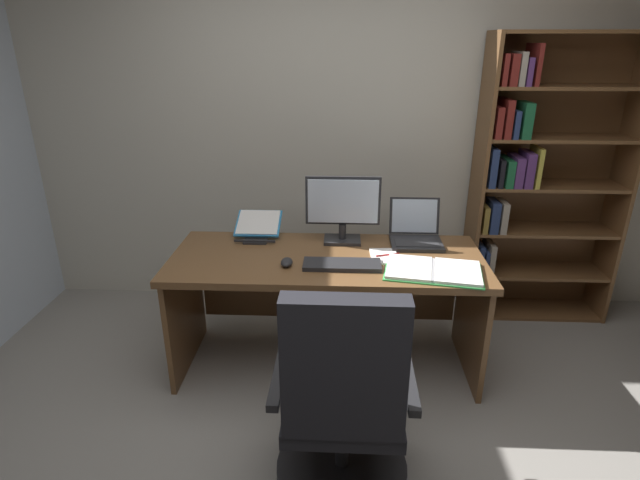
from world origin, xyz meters
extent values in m
cube|color=beige|center=(0.00, 1.90, 1.28)|extent=(5.02, 0.12, 2.56)
cube|color=brown|center=(-0.08, 0.94, 0.70)|extent=(1.77, 0.73, 0.04)
cube|color=brown|center=(-0.93, 0.94, 0.34)|extent=(0.03, 0.67, 0.68)
cube|color=brown|center=(0.77, 0.94, 0.34)|extent=(0.03, 0.67, 0.68)
cube|color=brown|center=(-0.08, 1.28, 0.38)|extent=(1.65, 0.03, 0.48)
cube|color=brown|center=(0.91, 1.65, 0.96)|extent=(0.02, 0.32, 1.92)
cube|color=brown|center=(1.86, 1.65, 0.96)|extent=(0.02, 0.32, 1.92)
cube|color=brown|center=(1.39, 1.81, 0.96)|extent=(0.97, 0.01, 1.92)
cube|color=brown|center=(1.39, 1.65, 0.01)|extent=(0.92, 0.30, 0.02)
cube|color=#195633|center=(0.96, 1.61, 0.11)|extent=(0.03, 0.21, 0.17)
cube|color=olive|center=(1.01, 1.61, 0.11)|extent=(0.05, 0.22, 0.18)
cube|color=gray|center=(1.07, 1.62, 0.13)|extent=(0.04, 0.24, 0.21)
cube|color=brown|center=(1.39, 1.65, 0.33)|extent=(0.92, 0.30, 0.02)
cube|color=navy|center=(0.96, 1.61, 0.45)|extent=(0.04, 0.23, 0.21)
cube|color=navy|center=(1.01, 1.61, 0.43)|extent=(0.03, 0.22, 0.18)
cube|color=gray|center=(1.04, 1.63, 0.45)|extent=(0.04, 0.25, 0.22)
cube|color=brown|center=(1.39, 1.65, 0.64)|extent=(0.92, 0.30, 0.02)
cube|color=olive|center=(0.96, 1.60, 0.74)|extent=(0.03, 0.20, 0.18)
cube|color=navy|center=(1.02, 1.60, 0.76)|extent=(0.06, 0.19, 0.21)
cube|color=gray|center=(1.08, 1.60, 0.76)|extent=(0.04, 0.19, 0.21)
cube|color=brown|center=(1.39, 1.65, 0.96)|extent=(0.92, 0.30, 0.02)
cube|color=navy|center=(0.97, 1.61, 1.10)|extent=(0.04, 0.22, 0.25)
cube|color=black|center=(1.02, 1.61, 1.06)|extent=(0.03, 0.22, 0.18)
cube|color=#195633|center=(1.08, 1.63, 1.06)|extent=(0.05, 0.26, 0.18)
cube|color=#512D66|center=(1.13, 1.61, 1.07)|extent=(0.05, 0.22, 0.19)
cube|color=#512D66|center=(1.20, 1.61, 1.08)|extent=(0.05, 0.21, 0.23)
cube|color=gold|center=(1.26, 1.60, 1.10)|extent=(0.03, 0.20, 0.26)
cube|color=brown|center=(1.39, 1.65, 1.28)|extent=(0.92, 0.30, 0.02)
cube|color=maroon|center=(0.97, 1.60, 1.38)|extent=(0.04, 0.20, 0.19)
cube|color=maroon|center=(1.02, 1.63, 1.40)|extent=(0.04, 0.26, 0.24)
cube|color=navy|center=(1.07, 1.60, 1.37)|extent=(0.03, 0.19, 0.17)
cube|color=#195633|center=(1.14, 1.60, 1.40)|extent=(0.06, 0.19, 0.22)
cube|color=brown|center=(1.39, 1.65, 1.59)|extent=(0.92, 0.30, 0.02)
cube|color=maroon|center=(0.96, 1.62, 1.70)|extent=(0.03, 0.25, 0.19)
cube|color=maroon|center=(1.01, 1.62, 1.70)|extent=(0.05, 0.23, 0.19)
cube|color=gray|center=(1.06, 1.62, 1.70)|extent=(0.04, 0.23, 0.20)
cube|color=#512D66|center=(1.11, 1.62, 1.68)|extent=(0.03, 0.23, 0.16)
cube|color=maroon|center=(1.15, 1.63, 1.72)|extent=(0.03, 0.25, 0.24)
cube|color=brown|center=(1.39, 1.65, 1.91)|extent=(0.92, 0.30, 0.02)
cylinder|color=#232326|center=(0.02, 0.11, 0.03)|extent=(0.60, 0.60, 0.05)
cylinder|color=#232326|center=(0.02, 0.11, 0.20)|extent=(0.06, 0.06, 0.30)
cube|color=black|center=(0.02, 0.11, 0.39)|extent=(0.50, 0.48, 0.07)
cube|color=black|center=(0.02, -0.09, 0.72)|extent=(0.48, 0.10, 0.60)
cube|color=#232326|center=(-0.26, 0.11, 0.51)|extent=(0.05, 0.38, 0.04)
cube|color=#232326|center=(0.30, 0.10, 0.51)|extent=(0.05, 0.38, 0.04)
cube|color=#232326|center=(0.01, 1.17, 0.73)|extent=(0.22, 0.16, 0.02)
cylinder|color=#232326|center=(0.01, 1.17, 0.79)|extent=(0.04, 0.04, 0.09)
cube|color=#232326|center=(0.01, 1.18, 0.98)|extent=(0.44, 0.02, 0.29)
cube|color=silver|center=(0.01, 1.16, 0.98)|extent=(0.41, 0.00, 0.26)
cube|color=#232326|center=(0.45, 1.13, 0.73)|extent=(0.30, 0.24, 0.02)
cube|color=#2D2D30|center=(0.45, 1.11, 0.75)|extent=(0.26, 0.13, 0.00)
cube|color=#232326|center=(0.45, 1.28, 0.86)|extent=(0.30, 0.06, 0.22)
cube|color=silver|center=(0.45, 1.28, 0.86)|extent=(0.27, 0.05, 0.20)
cube|color=#232326|center=(0.01, 0.80, 0.74)|extent=(0.42, 0.15, 0.02)
ellipsoid|color=#232326|center=(-0.29, 0.80, 0.74)|extent=(0.06, 0.10, 0.04)
cube|color=#232326|center=(-0.52, 1.15, 0.73)|extent=(0.14, 0.12, 0.01)
cube|color=#232326|center=(-0.52, 1.11, 0.74)|extent=(0.25, 0.01, 0.01)
cube|color=#2D84C6|center=(-0.52, 1.27, 0.80)|extent=(0.28, 0.23, 0.10)
cube|color=white|center=(-0.52, 1.26, 0.81)|extent=(0.26, 0.21, 0.09)
cube|color=green|center=(0.37, 0.78, 0.73)|extent=(0.30, 0.35, 0.01)
cube|color=green|center=(0.61, 0.73, 0.73)|extent=(0.30, 0.35, 0.01)
cube|color=white|center=(0.37, 0.78, 0.74)|extent=(0.28, 0.33, 0.02)
cube|color=white|center=(0.61, 0.73, 0.74)|extent=(0.28, 0.33, 0.02)
cylinder|color=#B7B7BC|center=(0.49, 0.75, 0.74)|extent=(0.07, 0.28, 0.02)
cube|color=white|center=(0.25, 0.95, 0.73)|extent=(0.16, 0.22, 0.01)
cylinder|color=maroon|center=(0.27, 0.95, 0.74)|extent=(0.14, 0.05, 0.01)
camera|label=1|loc=(0.00, -1.65, 1.86)|focal=28.01mm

